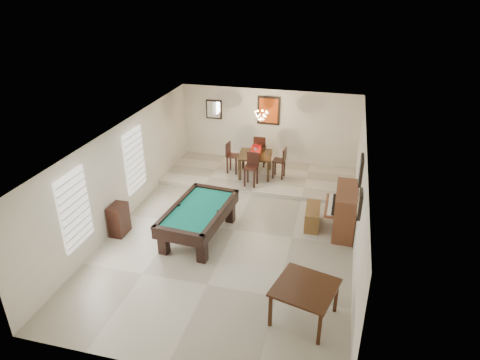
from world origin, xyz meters
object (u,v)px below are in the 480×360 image
at_px(square_table, 304,302).
at_px(piano_bench, 312,216).
at_px(dining_chair_west, 233,158).
at_px(dining_chair_east, 279,163).
at_px(apothecary_chest, 119,220).
at_px(pool_table, 199,222).
at_px(flower_vase, 256,147).
at_px(chandelier, 261,113).
at_px(upright_piano, 339,210).
at_px(dining_chair_south, 251,170).
at_px(dining_chair_north, 260,150).
at_px(dining_table, 255,163).

relative_size(square_table, piano_bench, 1.16).
distance_m(dining_chair_west, dining_chair_east, 1.50).
bearing_deg(dining_chair_east, apothecary_chest, -35.97).
distance_m(pool_table, flower_vase, 3.78).
distance_m(pool_table, chandelier, 4.19).
relative_size(apothecary_chest, dining_chair_east, 0.81).
distance_m(upright_piano, dining_chair_west, 4.30).
bearing_deg(dining_chair_south, upright_piano, -27.58).
height_order(upright_piano, dining_chair_north, dining_chair_north).
bearing_deg(pool_table, dining_chair_north, 86.96).
distance_m(upright_piano, apothecary_chest, 5.58).
xyz_separation_m(dining_chair_north, dining_chair_west, (-0.72, -0.76, -0.03)).
xyz_separation_m(piano_bench, dining_chair_south, (-2.03, 1.69, 0.37)).
xyz_separation_m(square_table, piano_bench, (-0.17, 3.43, -0.12)).
bearing_deg(pool_table, flower_vase, 84.95).
bearing_deg(dining_chair_north, chandelier, 97.71).
xyz_separation_m(pool_table, chandelier, (0.78, 3.70, 1.81)).
relative_size(dining_chair_south, dining_chair_north, 0.96).
distance_m(square_table, apothecary_chest, 5.21).
relative_size(pool_table, square_table, 2.16).
relative_size(dining_chair_south, chandelier, 1.71).
relative_size(pool_table, dining_chair_south, 2.30).
relative_size(pool_table, apothecary_chest, 2.92).
bearing_deg(flower_vase, piano_bench, -49.80).
relative_size(pool_table, piano_bench, 2.50).
bearing_deg(chandelier, piano_bench, -52.22).
relative_size(upright_piano, dining_chair_north, 1.32).
xyz_separation_m(upright_piano, dining_chair_east, (-1.97, 2.52, 0.03)).
relative_size(upright_piano, dining_chair_south, 1.38).
height_order(piano_bench, dining_chair_north, dining_chair_north).
xyz_separation_m(flower_vase, dining_chair_south, (0.03, -0.76, -0.44)).
bearing_deg(piano_bench, square_table, -87.18).
bearing_deg(upright_piano, dining_chair_west, 143.77).
distance_m(dining_table, dining_chair_south, 0.77).
xyz_separation_m(square_table, flower_vase, (-2.23, 5.88, 0.69)).
relative_size(piano_bench, dining_chair_south, 0.92).
bearing_deg(square_table, pool_table, 142.36).
height_order(pool_table, dining_chair_south, dining_chair_south).
distance_m(pool_table, piano_bench, 2.97).
height_order(dining_chair_north, chandelier, chandelier).
bearing_deg(dining_chair_west, square_table, -148.81).
bearing_deg(apothecary_chest, piano_bench, 18.71).
xyz_separation_m(upright_piano, flower_vase, (-2.73, 2.51, 0.48)).
relative_size(dining_table, dining_chair_west, 1.01).
bearing_deg(dining_chair_north, flower_vase, 87.07).
bearing_deg(dining_chair_east, dining_table, -85.28).
height_order(pool_table, upright_piano, upright_piano).
height_order(piano_bench, dining_chair_west, dining_chair_west).
xyz_separation_m(dining_table, flower_vase, (0.00, 0.00, 0.53)).
xyz_separation_m(square_table, dining_chair_east, (-1.48, 5.89, 0.24)).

